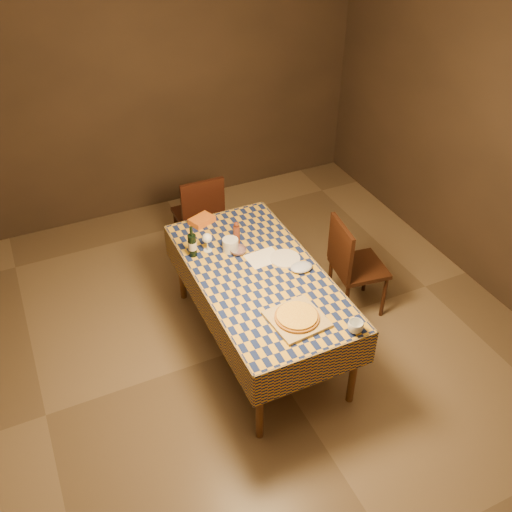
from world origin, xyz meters
The scene contains 16 objects.
room centered at (0.00, 0.00, 1.35)m, with size 5.00×5.10×2.70m.
dining_table centered at (0.00, 0.00, 0.69)m, with size 0.94×1.84×0.77m.
cutting_board centered at (0.02, -0.58, 0.78)m, with size 0.36×0.36×0.02m, color tan.
pizza centered at (0.02, -0.58, 0.81)m, with size 0.38×0.38×0.03m.
pepper_mill centered at (-0.01, 0.41, 0.87)m, with size 0.07×0.07×0.22m.
bowl centered at (-0.04, 0.30, 0.79)m, with size 0.14×0.14×0.04m, color #644A54.
wine_glass centered at (-0.25, 0.43, 0.89)m, with size 0.09×0.09×0.16m.
wine_bottle centered at (-0.38, 0.43, 0.87)m, with size 0.09×0.09×0.27m.
deli_tub centered at (-0.08, 0.36, 0.82)m, with size 0.13×0.13×0.11m, color silver.
takeout_container centered at (-0.15, 0.83, 0.80)m, with size 0.20×0.14×0.05m, color orange.
white_plate centered at (0.26, 0.07, 0.78)m, with size 0.24×0.24×0.01m, color white.
tumbler centered at (0.33, -0.85, 0.81)m, with size 0.11×0.11×0.09m, color white.
flour_patch centered at (0.11, 0.16, 0.77)m, with size 0.26×0.20×0.00m, color white.
flour_bag centered at (0.32, -0.10, 0.80)m, with size 0.18×0.13×0.05m, color #AFBDE0.
chair_far centered at (0.00, 1.34, 0.52)m, with size 0.42×0.43×0.93m.
chair_right centered at (0.91, 0.07, 0.52)m, with size 0.48×0.48×0.93m.
Camera 1 is at (-1.45, -3.07, 3.54)m, focal length 40.00 mm.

